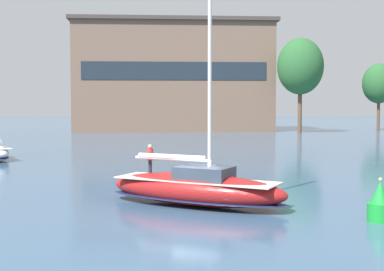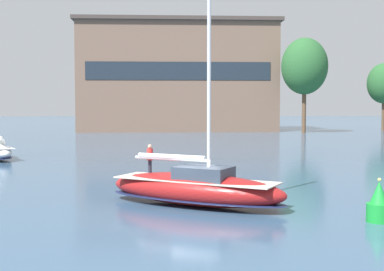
# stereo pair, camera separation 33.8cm
# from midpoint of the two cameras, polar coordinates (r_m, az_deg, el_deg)

# --- Properties ---
(ground_plane) EXTENTS (400.00, 400.00, 0.00)m
(ground_plane) POSITION_cam_midpoint_polar(r_m,az_deg,el_deg) (28.81, 0.06, -7.46)
(ground_plane) COLOR #385675
(waterfront_building) EXTENTS (39.30, 13.31, 21.54)m
(waterfront_building) POSITION_cam_midpoint_polar(r_m,az_deg,el_deg) (105.56, -2.07, 6.37)
(waterfront_building) COLOR brown
(waterfront_building) RESTS_ON ground
(tree_shore_center) EXTENTS (6.49, 6.49, 13.35)m
(tree_shore_center) POSITION_cam_midpoint_polar(r_m,az_deg,el_deg) (112.40, 19.24, 5.25)
(tree_shore_center) COLOR brown
(tree_shore_center) RESTS_ON ground
(tree_shore_right) EXTENTS (8.44, 8.44, 17.38)m
(tree_shore_right) POSITION_cam_midpoint_polar(r_m,az_deg,el_deg) (100.31, 11.39, 7.23)
(tree_shore_right) COLOR brown
(tree_shore_right) RESTS_ON ground
(sailboat_main) EXTENTS (10.31, 7.76, 14.14)m
(sailboat_main) POSITION_cam_midpoint_polar(r_m,az_deg,el_deg) (28.63, 0.10, -5.58)
(sailboat_main) COLOR maroon
(sailboat_main) RESTS_ON ground
(channel_buoy) EXTENTS (1.13, 1.13, 2.04)m
(channel_buoy) POSITION_cam_midpoint_polar(r_m,az_deg,el_deg) (26.25, 19.05, -6.93)
(channel_buoy) COLOR green
(channel_buoy) RESTS_ON ground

